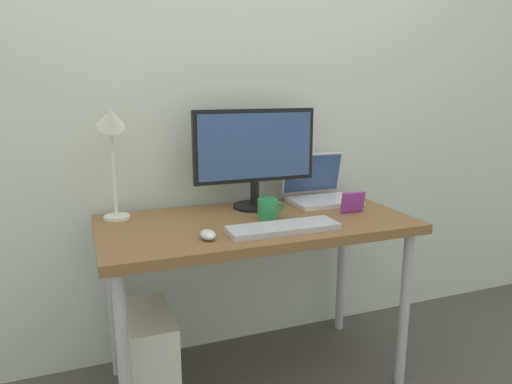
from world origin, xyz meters
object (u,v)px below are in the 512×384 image
object	(u,v)px
laptop	(319,189)
keyboard	(283,228)
coffee_mug	(268,209)
photo_frame	(353,202)
computer_tower	(151,360)
desk_lamp	(112,137)
desk	(256,236)
mouse	(208,235)
monitor	(255,152)

from	to	relation	value
laptop	keyboard	size ratio (longest dim) A/B	0.73
coffee_mug	photo_frame	size ratio (longest dim) A/B	1.09
photo_frame	computer_tower	xyz separation A→B (m)	(-0.91, 0.02, -0.59)
desk_lamp	keyboard	world-z (taller)	desk_lamp
desk_lamp	keyboard	xyz separation A→B (m)	(0.59, -0.37, -0.34)
photo_frame	coffee_mug	bearing A→B (deg)	174.31
laptop	desk_lamp	bearing A→B (deg)	-179.07
desk_lamp	coffee_mug	world-z (taller)	desk_lamp
computer_tower	photo_frame	bearing A→B (deg)	-1.36
laptop	coffee_mug	world-z (taller)	laptop
desk	coffee_mug	distance (m)	0.13
desk	keyboard	world-z (taller)	keyboard
desk_lamp	coffee_mug	bearing A→B (deg)	-18.26
coffee_mug	computer_tower	bearing A→B (deg)	-178.07
coffee_mug	photo_frame	world-z (taller)	photo_frame
laptop	photo_frame	world-z (taller)	laptop
photo_frame	computer_tower	bearing A→B (deg)	178.64
desk_lamp	mouse	distance (m)	0.58
keyboard	photo_frame	bearing A→B (deg)	18.97
laptop	keyboard	world-z (taller)	laptop
laptop	photo_frame	xyz separation A→B (m)	(0.03, -0.25, -0.01)
desk	mouse	xyz separation A→B (m)	(-0.26, -0.18, 0.09)
mouse	computer_tower	world-z (taller)	mouse
desk	photo_frame	size ratio (longest dim) A/B	11.80
monitor	mouse	world-z (taller)	monitor
laptop	keyboard	bearing A→B (deg)	-133.12
monitor	coffee_mug	world-z (taller)	monitor
desk	keyboard	size ratio (longest dim) A/B	2.95
laptop	computer_tower	distance (m)	1.09
monitor	coffee_mug	bearing A→B (deg)	-94.50
monitor	desk_lamp	xyz separation A→B (m)	(-0.62, 0.00, 0.09)
coffee_mug	computer_tower	size ratio (longest dim) A/B	0.29
desk	computer_tower	xyz separation A→B (m)	(-0.47, -0.02, -0.47)
computer_tower	desk_lamp	bearing A→B (deg)	110.37
monitor	keyboard	world-z (taller)	monitor
coffee_mug	desk_lamp	bearing A→B (deg)	161.74
laptop	photo_frame	bearing A→B (deg)	-82.24
monitor	computer_tower	bearing A→B (deg)	-158.17
mouse	coffee_mug	bearing A→B (deg)	29.06
laptop	coffee_mug	distance (m)	0.42
mouse	keyboard	bearing A→B (deg)	-1.08
desk	coffee_mug	world-z (taller)	coffee_mug
keyboard	coffee_mug	distance (m)	0.18
desk_lamp	coffee_mug	size ratio (longest dim) A/B	4.09
desk_lamp	mouse	xyz separation A→B (m)	(0.29, -0.37, -0.33)
keyboard	computer_tower	size ratio (longest dim) A/B	1.05
coffee_mug	photo_frame	xyz separation A→B (m)	(0.39, -0.04, 0.00)
laptop	coffee_mug	size ratio (longest dim) A/B	2.66
mouse	photo_frame	bearing A→B (deg)	10.66
desk	coffee_mug	xyz separation A→B (m)	(0.05, -0.01, 0.12)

